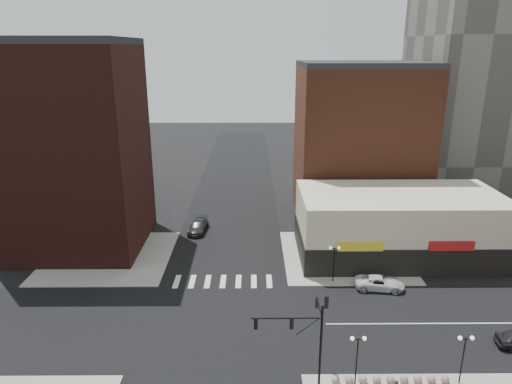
{
  "coord_description": "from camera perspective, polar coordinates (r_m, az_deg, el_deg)",
  "views": [
    {
      "loc": [
        3.2,
        -36.78,
        24.64
      ],
      "look_at": [
        3.53,
        6.23,
        11.0
      ],
      "focal_mm": 32.0,
      "sensor_mm": 36.0,
      "label": 1
    }
  ],
  "objects": [
    {
      "name": "street_lamp_se_b",
      "position": [
        39.16,
        24.62,
        -17.25
      ],
      "size": [
        1.22,
        0.32,
        4.16
      ],
      "color": "black",
      "rests_on": "sidewalk_se"
    },
    {
      "name": "road_ew",
      "position": [
        44.38,
        -4.68,
        -16.18
      ],
      "size": [
        200.0,
        14.0,
        0.02
      ],
      "primitive_type": "cube",
      "color": "black",
      "rests_on": "ground"
    },
    {
      "name": "building_nw",
      "position": [
        60.79,
        -21.92,
        4.8
      ],
      "size": [
        16.0,
        15.0,
        25.0
      ],
      "primitive_type": "cube",
      "color": "#391812",
      "rests_on": "ground"
    },
    {
      "name": "bollard_row",
      "position": [
        39.04,
        16.45,
        -21.56
      ],
      "size": [
        9.03,
        0.63,
        0.63
      ],
      "color": "#87695D",
      "rests_on": "sidewalk_se"
    },
    {
      "name": "building_nw_low",
      "position": [
        81.22,
        -26.13,
        2.51
      ],
      "size": [
        20.0,
        18.0,
        12.0
      ],
      "primitive_type": "cube",
      "color": "#391812",
      "rests_on": "ground"
    },
    {
      "name": "sidewalk_ne",
      "position": [
        57.98,
        10.95,
        -7.83
      ],
      "size": [
        15.0,
        15.0,
        0.12
      ],
      "primitive_type": "cube",
      "color": "gray",
      "rests_on": "ground"
    },
    {
      "name": "white_suv",
      "position": [
        51.26,
        15.2,
        -10.89
      ],
      "size": [
        5.4,
        2.97,
        1.43
      ],
      "primitive_type": "imported",
      "rotation": [
        0.0,
        0.0,
        1.45
      ],
      "color": "silver",
      "rests_on": "ground"
    },
    {
      "name": "ground",
      "position": [
        44.38,
        -4.68,
        -16.19
      ],
      "size": [
        240.0,
        240.0,
        0.0
      ],
      "primitive_type": "plane",
      "color": "black",
      "rests_on": "ground"
    },
    {
      "name": "dark_sedan_north",
      "position": [
        64.38,
        -7.24,
        -4.3
      ],
      "size": [
        2.76,
        5.63,
        1.58
      ],
      "primitive_type": "imported",
      "rotation": [
        0.0,
        0.0,
        -0.1
      ],
      "color": "black",
      "rests_on": "ground"
    },
    {
      "name": "road_ns",
      "position": [
        44.38,
        -4.68,
        -16.18
      ],
      "size": [
        14.0,
        200.0,
        0.02
      ],
      "primitive_type": "cube",
      "color": "black",
      "rests_on": "ground"
    },
    {
      "name": "street_lamp_ne",
      "position": [
        50.38,
        9.76,
        -7.75
      ],
      "size": [
        1.22,
        0.32,
        4.16
      ],
      "color": "black",
      "rests_on": "sidewalk_ne"
    },
    {
      "name": "street_lamp_se_a",
      "position": [
        36.67,
        12.59,
        -18.49
      ],
      "size": [
        1.22,
        0.32,
        4.16
      ],
      "color": "black",
      "rests_on": "sidewalk_se"
    },
    {
      "name": "building_ne_midrise",
      "position": [
        69.49,
        12.79,
        5.84
      ],
      "size": [
        18.0,
        15.0,
        22.0
      ],
      "primitive_type": "cube",
      "color": "brown",
      "rests_on": "ground"
    },
    {
      "name": "building_ne_row",
      "position": [
        58.76,
        17.29,
        -4.53
      ],
      "size": [
        24.2,
        12.2,
        8.0
      ],
      "color": "beige",
      "rests_on": "ground"
    },
    {
      "name": "sidewalk_nw",
      "position": [
        59.56,
        -17.85,
        -7.69
      ],
      "size": [
        15.0,
        15.0,
        0.12
      ],
      "primitive_type": "cube",
      "color": "gray",
      "rests_on": "ground"
    },
    {
      "name": "traffic_signal",
      "position": [
        35.23,
        6.48,
        -16.48
      ],
      "size": [
        5.59,
        3.09,
        7.77
      ],
      "color": "black",
      "rests_on": "ground"
    }
  ]
}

